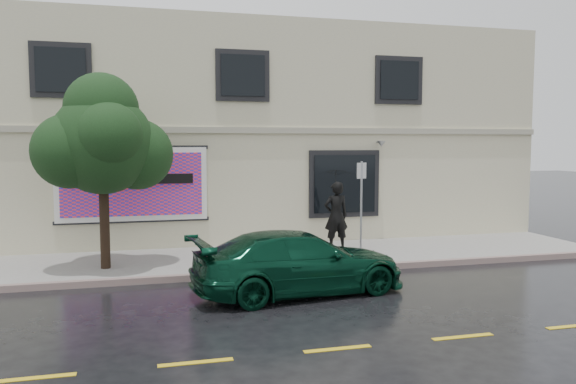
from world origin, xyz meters
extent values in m
plane|color=black|center=(0.00, 0.00, 0.00)|extent=(90.00, 90.00, 0.00)
cube|color=#9E9B95|center=(0.00, 3.25, 0.07)|extent=(20.00, 3.50, 0.15)
cube|color=slate|center=(0.00, 1.50, 0.07)|extent=(20.00, 0.18, 0.16)
cube|color=gold|center=(0.00, -3.50, 0.01)|extent=(19.00, 0.12, 0.01)
cube|color=#BFBA9A|center=(0.00, 9.00, 3.50)|extent=(20.00, 8.00, 7.00)
cube|color=#9E9984|center=(0.00, 4.96, 3.60)|extent=(20.00, 0.12, 0.18)
cube|color=black|center=(3.20, 4.96, 1.95)|extent=(2.30, 0.10, 2.10)
cube|color=black|center=(3.20, 4.90, 1.95)|extent=(2.00, 0.05, 1.80)
cube|color=black|center=(-5.00, 4.90, 5.20)|extent=(1.30, 0.05, 1.20)
cube|color=black|center=(0.00, 4.90, 5.20)|extent=(1.30, 0.05, 1.20)
cube|color=black|center=(5.00, 4.90, 5.20)|extent=(1.30, 0.05, 1.20)
cube|color=white|center=(-3.20, 4.93, 2.05)|extent=(4.20, 0.06, 2.10)
cube|color=#F2354C|center=(-3.20, 4.89, 2.05)|extent=(3.90, 0.04, 1.80)
cube|color=black|center=(-3.20, 4.96, 1.00)|extent=(4.30, 0.10, 0.10)
cube|color=black|center=(-3.20, 4.96, 3.10)|extent=(4.30, 0.10, 0.10)
cube|color=black|center=(-3.20, 4.86, 2.20)|extent=(3.40, 0.02, 0.28)
imported|color=#083220|center=(0.30, -0.17, 0.67)|extent=(4.85, 2.64, 1.35)
imported|color=black|center=(2.45, 3.57, 1.13)|extent=(0.74, 0.50, 1.97)
imported|color=black|center=(2.45, 3.57, 2.45)|extent=(1.12, 1.12, 0.67)
cylinder|color=black|center=(-3.83, 2.72, 1.23)|extent=(0.23, 0.23, 2.16)
sphere|color=black|center=(-3.83, 2.72, 3.21)|extent=(2.46, 2.46, 2.46)
cylinder|color=#94979D|center=(2.70, 2.27, 1.45)|extent=(0.06, 0.06, 2.59)
cube|color=silver|center=(2.70, 2.27, 2.49)|extent=(0.30, 0.13, 0.42)
camera|label=1|loc=(-2.88, -11.56, 3.21)|focal=35.00mm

